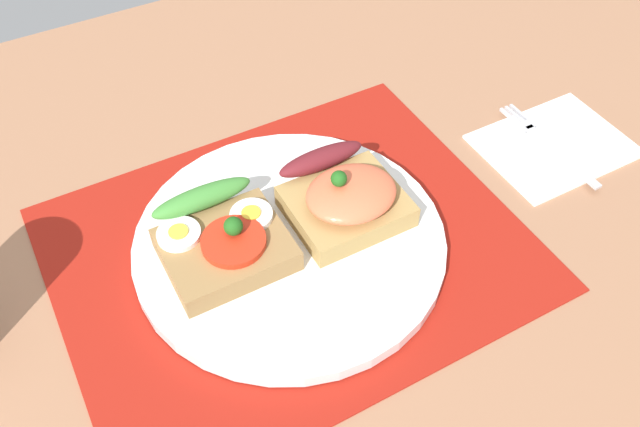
# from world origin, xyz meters

# --- Properties ---
(ground_plane) EXTENTS (1.20, 0.90, 0.03)m
(ground_plane) POSITION_xyz_m (0.00, 0.00, -0.02)
(ground_plane) COLOR #9D6B4C
(placemat) EXTENTS (0.40, 0.32, 0.00)m
(placemat) POSITION_xyz_m (0.00, 0.00, 0.00)
(placemat) COLOR #9C1A10
(placemat) RESTS_ON ground_plane
(plate) EXTENTS (0.27, 0.27, 0.01)m
(plate) POSITION_xyz_m (0.00, 0.00, 0.01)
(plate) COLOR white
(plate) RESTS_ON placemat
(sandwich_egg_tomato) EXTENTS (0.10, 0.10, 0.04)m
(sandwich_egg_tomato) POSITION_xyz_m (-0.06, 0.01, 0.03)
(sandwich_egg_tomato) COLOR olive
(sandwich_egg_tomato) RESTS_ON plate
(sandwich_salmon) EXTENTS (0.10, 0.10, 0.06)m
(sandwich_salmon) POSITION_xyz_m (0.06, 0.00, 0.04)
(sandwich_salmon) COLOR #A9874B
(sandwich_salmon) RESTS_ON plate
(napkin) EXTENTS (0.15, 0.11, 0.01)m
(napkin) POSITION_xyz_m (0.30, -0.01, 0.00)
(napkin) COLOR white
(napkin) RESTS_ON ground_plane
(fork) EXTENTS (0.02, 0.14, 0.00)m
(fork) POSITION_xyz_m (0.29, -0.01, 0.01)
(fork) COLOR #B7B7BC
(fork) RESTS_ON napkin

